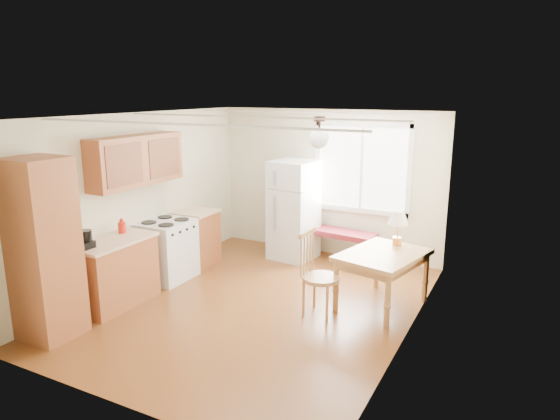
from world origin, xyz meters
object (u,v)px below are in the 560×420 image
Objects in this scene: bench at (342,234)px; dining_table at (383,260)px; chair at (314,267)px; refrigerator at (294,210)px.

dining_table is at bearing -45.87° from bench.
bench is 1.10× the size of chair.
refrigerator is 2.29m from dining_table.
dining_table is (1.10, -1.43, 0.17)m from bench.
refrigerator reaches higher than bench.
refrigerator is at bearing -160.93° from bench.
dining_table is (1.90, -1.25, -0.20)m from refrigerator.
chair is (-0.72, -0.61, -0.01)m from dining_table.
dining_table is at bearing 41.43° from chair.
dining_table is 0.94m from chair.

